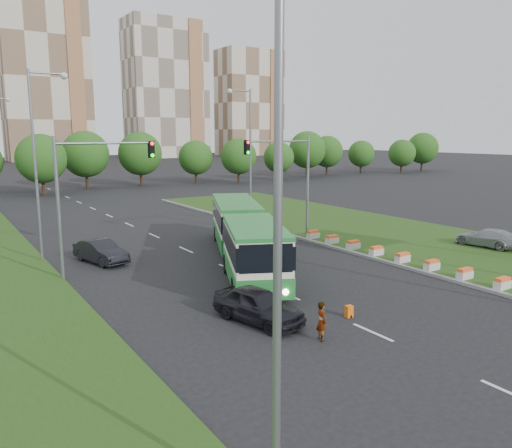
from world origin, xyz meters
TOP-DOWN VIEW (x-y plane):
  - ground at (0.00, 0.00)m, footprint 360.00×360.00m
  - grass_median at (13.00, 8.00)m, footprint 14.00×60.00m
  - median_kerb at (6.05, 8.00)m, footprint 0.30×60.00m
  - lane_markings at (-3.00, 20.00)m, footprint 0.20×100.00m
  - flower_planters at (6.70, 0.80)m, footprint 1.10×18.10m
  - traffic_mast_median at (4.78, 10.00)m, footprint 5.76×0.32m
  - traffic_mast_left at (-10.38, 9.00)m, footprint 5.76×0.32m
  - street_lamps at (-3.00, 10.00)m, footprint 36.00×60.00m
  - tree_line at (10.00, 55.00)m, footprint 120.00×8.00m
  - apartment_tower_ceast at (15.00, 150.00)m, footprint 25.00×15.00m
  - apartment_tower_east at (55.00, 150.00)m, footprint 27.00×15.00m
  - midrise_east at (90.00, 150.00)m, footprint 24.00×14.00m
  - articulated_bus at (-1.75, 6.91)m, footprint 2.81×18.02m
  - car_left_near at (-6.32, -2.39)m, footprint 2.76×4.73m
  - car_left_far at (-9.09, 11.68)m, footprint 2.64×4.64m
  - car_median at (15.31, 0.48)m, footprint 2.34×4.69m
  - pedestrian at (-5.31, -5.44)m, footprint 0.52×0.66m
  - shopping_trolley at (-2.59, -4.15)m, footprint 0.31×0.33m

SIDE VIEW (x-z plane):
  - ground at x=0.00m, z-range 0.00..0.00m
  - lane_markings at x=-3.00m, z-range -0.01..0.01m
  - grass_median at x=13.00m, z-range 0.00..0.15m
  - median_kerb at x=6.05m, z-range 0.00..0.18m
  - shopping_trolley at x=-2.59m, z-range 0.00..0.53m
  - flower_planters at x=6.70m, z-range 0.15..0.75m
  - car_left_far at x=-9.09m, z-range 0.00..1.45m
  - car_left_near at x=-6.32m, z-range 0.00..1.51m
  - pedestrian at x=-5.31m, z-range 0.00..1.59m
  - car_median at x=15.31m, z-range 0.15..1.46m
  - articulated_bus at x=-1.75m, z-range 0.33..3.30m
  - tree_line at x=10.00m, z-range 0.00..9.00m
  - traffic_mast_median at x=4.78m, z-range 1.35..9.35m
  - traffic_mast_left at x=-10.38m, z-range 1.35..9.35m
  - street_lamps at x=-3.00m, z-range 0.00..12.00m
  - midrise_east at x=90.00m, z-range 0.00..40.00m
  - apartment_tower_east at x=55.00m, z-range 0.00..47.00m
  - apartment_tower_ceast at x=15.00m, z-range 0.00..50.00m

